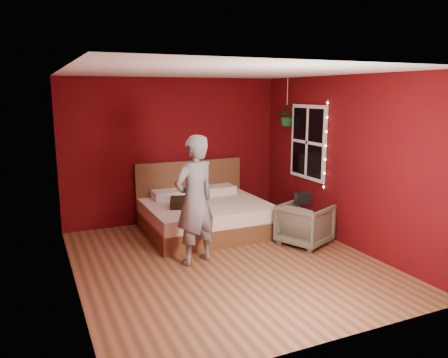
% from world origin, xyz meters
% --- Properties ---
extents(floor, '(4.50, 4.50, 0.00)m').
position_xyz_m(floor, '(0.00, 0.00, 0.00)').
color(floor, '#905A39').
rests_on(floor, ground).
extents(room_walls, '(4.04, 4.54, 2.62)m').
position_xyz_m(room_walls, '(0.00, 0.00, 1.68)').
color(room_walls, '#58090A').
rests_on(room_walls, ground).
extents(window, '(0.05, 0.97, 1.27)m').
position_xyz_m(window, '(1.97, 0.90, 1.50)').
color(window, white).
rests_on(window, room_walls).
extents(fairy_lights, '(0.04, 0.04, 1.45)m').
position_xyz_m(fairy_lights, '(1.94, 0.37, 1.50)').
color(fairy_lights, silver).
rests_on(fairy_lights, room_walls).
extents(bed, '(2.02, 1.72, 1.11)m').
position_xyz_m(bed, '(0.26, 1.44, 0.29)').
color(bed, brown).
rests_on(bed, ground).
extents(person, '(0.76, 0.62, 1.79)m').
position_xyz_m(person, '(-0.39, 0.14, 0.89)').
color(person, slate).
rests_on(person, ground).
extents(armchair, '(0.94, 0.93, 0.65)m').
position_xyz_m(armchair, '(1.42, 0.13, 0.33)').
color(armchair, '#5E5B4A').
rests_on(armchair, ground).
extents(handbag, '(0.26, 0.16, 0.18)m').
position_xyz_m(handbag, '(1.39, 0.15, 0.74)').
color(handbag, black).
rests_on(handbag, armchair).
extents(throw_pillow, '(0.52, 0.52, 0.14)m').
position_xyz_m(throw_pillow, '(-0.18, 1.27, 0.58)').
color(throw_pillow, black).
rests_on(throw_pillow, bed).
extents(hanging_plant, '(0.38, 0.34, 0.86)m').
position_xyz_m(hanging_plant, '(1.88, 1.46, 1.93)').
color(hanging_plant, silver).
rests_on(hanging_plant, room_walls).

